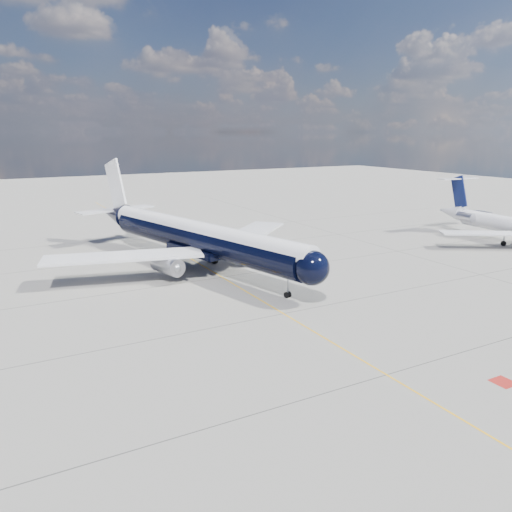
# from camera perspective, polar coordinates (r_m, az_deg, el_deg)

# --- Properties ---
(ground) EXTENTS (320.00, 320.00, 0.00)m
(ground) POSITION_cam_1_polar(r_m,az_deg,el_deg) (68.21, -5.66, -1.38)
(ground) COLOR gray
(ground) RESTS_ON ground
(taxiway_centerline) EXTENTS (0.16, 160.00, 0.01)m
(taxiway_centerline) POSITION_cam_1_polar(r_m,az_deg,el_deg) (63.80, -3.91, -2.43)
(taxiway_centerline) COLOR #F8B00D
(taxiway_centerline) RESTS_ON ground
(red_marking) EXTENTS (1.60, 1.60, 0.01)m
(red_marking) POSITION_cam_1_polar(r_m,az_deg,el_deg) (42.25, 26.43, -12.78)
(red_marking) COLOR maroon
(red_marking) RESTS_ON ground
(main_airliner) EXTENTS (38.59, 47.75, 13.99)m
(main_airliner) POSITION_cam_1_polar(r_m,az_deg,el_deg) (67.87, -7.14, 2.27)
(main_airliner) COLOR black
(main_airliner) RESTS_ON ground
(regional_jet) EXTENTS (26.83, 30.87, 10.45)m
(regional_jet) POSITION_cam_1_polar(r_m,az_deg,el_deg) (92.15, 26.94, 3.28)
(regional_jet) COLOR white
(regional_jet) RESTS_ON ground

